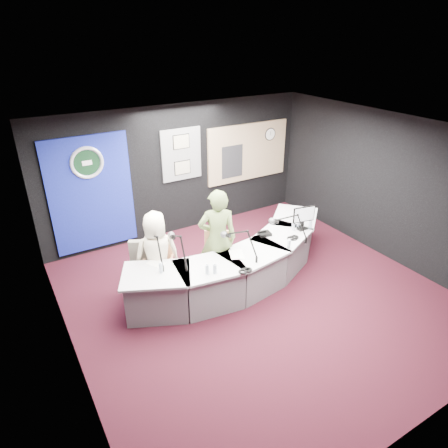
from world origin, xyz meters
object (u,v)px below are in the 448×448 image
person_woman (218,239)px  armchair_left (158,272)px  person_man (157,255)px  armchair_right (218,261)px  broadcast_desk (238,264)px

person_woman → armchair_left: bearing=9.3°
person_man → armchair_right: bearing=178.6°
armchair_left → person_woman: bearing=13.4°
armchair_left → person_woman: size_ratio=0.48×
broadcast_desk → person_woman: 0.65m
person_man → broadcast_desk: bearing=176.5°
broadcast_desk → armchair_left: bearing=163.4°
armchair_right → armchair_left: bearing=-162.3°
person_man → person_woman: bearing=178.6°
broadcast_desk → person_man: 1.47m
broadcast_desk → armchair_right: (-0.34, 0.14, 0.08)m
armchair_right → person_man: bearing=-162.3°
person_woman → broadcast_desk: bearing=-178.8°
armchair_right → person_man: size_ratio=0.60×
armchair_left → armchair_right: armchair_right is taller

